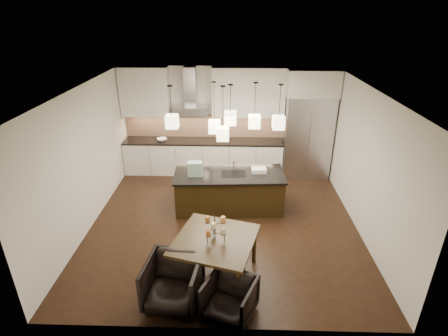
{
  "coord_description": "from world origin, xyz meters",
  "views": [
    {
      "loc": [
        0.19,
        -6.29,
        4.16
      ],
      "look_at": [
        0.0,
        0.2,
        1.15
      ],
      "focal_mm": 28.0,
      "sensor_mm": 36.0,
      "label": 1
    }
  ],
  "objects_px": {
    "island_body": "(229,192)",
    "dining_table": "(215,257)",
    "refrigerator": "(307,137)",
    "armchair_left": "(173,282)",
    "armchair_right": "(230,299)"
  },
  "relations": [
    {
      "from": "refrigerator",
      "to": "island_body",
      "type": "height_order",
      "value": "refrigerator"
    },
    {
      "from": "island_body",
      "to": "armchair_right",
      "type": "xyz_separation_m",
      "value": [
        0.05,
        -3.05,
        -0.09
      ]
    },
    {
      "from": "refrigerator",
      "to": "armchair_right",
      "type": "height_order",
      "value": "refrigerator"
    },
    {
      "from": "island_body",
      "to": "dining_table",
      "type": "distance_m",
      "value": 2.22
    },
    {
      "from": "refrigerator",
      "to": "armchair_right",
      "type": "distance_m",
      "value": 5.31
    },
    {
      "from": "dining_table",
      "to": "armchair_left",
      "type": "distance_m",
      "value": 0.86
    },
    {
      "from": "island_body",
      "to": "dining_table",
      "type": "xyz_separation_m",
      "value": [
        -0.2,
        -2.21,
        -0.04
      ]
    },
    {
      "from": "refrigerator",
      "to": "island_body",
      "type": "bearing_deg",
      "value": -137.43
    },
    {
      "from": "dining_table",
      "to": "armchair_left",
      "type": "relative_size",
      "value": 1.49
    },
    {
      "from": "dining_table",
      "to": "armchair_right",
      "type": "distance_m",
      "value": 0.88
    },
    {
      "from": "refrigerator",
      "to": "armchair_left",
      "type": "distance_m",
      "value": 5.47
    },
    {
      "from": "dining_table",
      "to": "armchair_right",
      "type": "relative_size",
      "value": 1.78
    },
    {
      "from": "armchair_left",
      "to": "armchair_right",
      "type": "relative_size",
      "value": 1.2
    },
    {
      "from": "dining_table",
      "to": "armchair_left",
      "type": "bearing_deg",
      "value": -119.26
    },
    {
      "from": "island_body",
      "to": "dining_table",
      "type": "bearing_deg",
      "value": -98.22
    }
  ]
}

